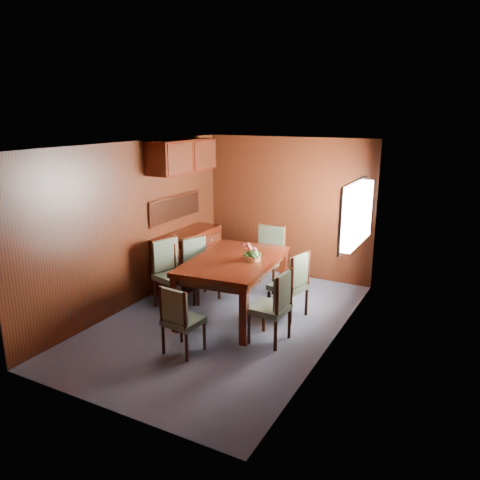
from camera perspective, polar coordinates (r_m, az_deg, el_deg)
The scene contains 11 objects.
ground at distance 6.56m, azimuth -1.99°, elevation -9.87°, with size 4.50×4.50×0.00m, color #404457.
room_shell at distance 6.39m, azimuth -1.45°, elevation 4.84°, with size 3.06×4.52×2.41m.
sideboard at distance 7.81m, azimuth -6.34°, elevation -2.22°, with size 0.48×1.40×0.90m, color black.
dining_table at distance 6.54m, azimuth -0.75°, elevation -3.25°, with size 1.26×1.86×0.82m.
chair_left_near at distance 6.97m, azimuth -8.48°, elevation -3.53°, with size 0.57×0.59×1.01m.
chair_left_far at distance 7.21m, azimuth -5.11°, elevation -3.03°, with size 0.57×0.58×0.96m.
chair_right_near at distance 5.81m, azimuth 4.28°, elevation -7.70°, with size 0.45×0.47×0.94m.
chair_right_far at distance 6.52m, azimuth 6.42°, elevation -5.09°, with size 0.52×0.54×0.95m.
chair_head at distance 5.59m, azimuth -7.39°, elevation -9.27°, with size 0.44×0.43×0.86m.
chair_foot at distance 7.63m, azimuth 3.50°, elevation -1.64°, with size 0.49×0.47×1.03m.
flower_centerpiece at distance 6.39m, azimuth 1.50°, elevation -1.49°, with size 0.25×0.25×0.25m.
Camera 1 is at (2.97, -5.14, 2.79)m, focal length 35.00 mm.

